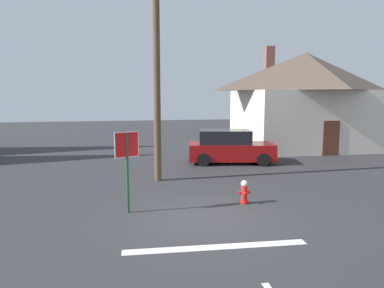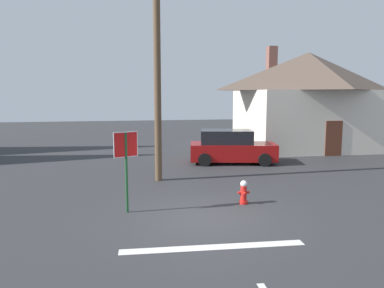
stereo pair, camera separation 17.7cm
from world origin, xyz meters
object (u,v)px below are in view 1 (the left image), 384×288
Objects in this scene: fire_hydrant at (244,192)px; stop_sign_near at (127,155)px; house at (304,99)px; parked_car at (229,147)px; utility_pole at (157,58)px.

stop_sign_near is at bearing -177.40° from fire_hydrant.
house reaches higher than stop_sign_near.
parked_car is (5.32, 7.01, -0.92)m from stop_sign_near.
house is (11.80, 11.46, 1.49)m from stop_sign_near.
parked_car is at bearing 52.80° from stop_sign_near.
house is at bearing 44.15° from stop_sign_near.
stop_sign_near is 0.27× the size of house.
house is at bearing 34.47° from parked_car.
utility_pole reaches higher than fire_hydrant.
utility_pole is (-2.35, 3.73, 4.50)m from fire_hydrant.
parked_car is at bearing -145.53° from house.
house is at bearing 35.81° from utility_pole.
utility_pole is at bearing -144.19° from house.
parked_car is (4.00, 3.11, -4.07)m from utility_pole.
fire_hydrant is at bearing -57.82° from utility_pole.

